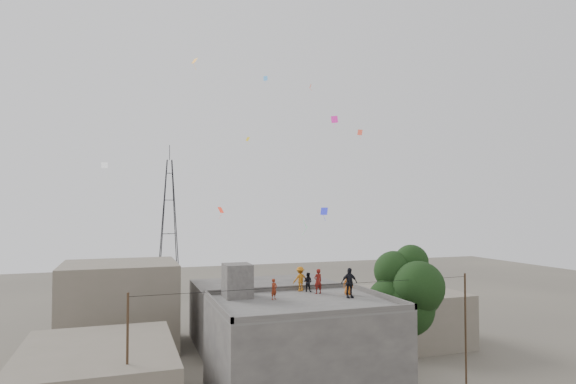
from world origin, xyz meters
The scene contains 16 objects.
main_building centered at (0.00, 0.00, 3.05)m, with size 10.00×8.00×6.10m.
parapet centered at (0.00, 0.00, 6.25)m, with size 10.00×8.00×0.30m.
stair_head_box centered at (-3.20, 2.60, 7.10)m, with size 1.60×1.80×2.00m, color #454340.
neighbor_north centered at (2.00, 14.00, 2.50)m, with size 12.00×9.00×5.00m, color #454340.
neighbor_northwest centered at (-10.00, 16.00, 3.50)m, with size 9.00×8.00×7.00m, color #6A6354.
neighbor_east centered at (14.00, 10.00, 2.20)m, with size 7.00×8.00×4.40m, color #6A6354.
tree centered at (7.37, 0.60, 6.10)m, with size 4.90×4.60×9.10m.
utility_line centered at (0.50, -1.25, 3.83)m, with size 20.12×0.62×7.40m.
transmission_tower centered at (-4.00, 40.00, 9.07)m, with size 2.97×2.97×20.01m.
person_red_adult centered at (1.88, 2.16, 6.87)m, with size 0.56×0.37×1.55m, color maroon.
person_orange_child centered at (3.49, 1.17, 6.74)m, with size 0.63×0.41×1.28m, color #BF5A15.
person_dark_child centered at (1.56, 3.10, 6.71)m, with size 0.59×0.46×1.22m, color black.
person_dark_adult centered at (3.12, 0.25, 6.99)m, with size 1.04×0.43×1.78m, color black.
person_orange_adult centered at (1.15, 3.40, 6.89)m, with size 1.02×0.58×1.57m, color #B26414.
person_red_child centered at (-1.32, 1.19, 6.71)m, with size 0.44×0.29×1.22m, color maroon.
kites centered at (1.13, 8.70, 15.84)m, with size 21.38×13.36×12.94m.
Camera 1 is at (-9.74, -25.99, 11.43)m, focal length 30.00 mm.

